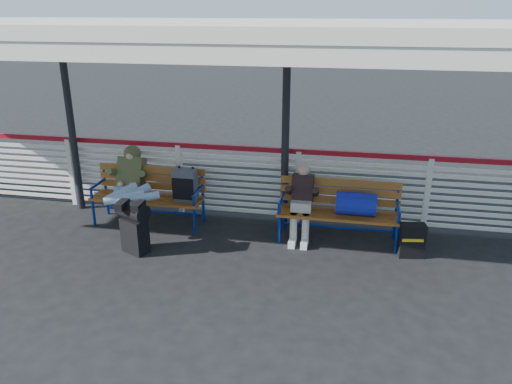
% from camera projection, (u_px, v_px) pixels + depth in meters
% --- Properties ---
extents(ground, '(60.00, 60.00, 0.00)m').
position_uv_depth(ground, '(136.00, 264.00, 6.88)').
color(ground, black).
rests_on(ground, ground).
extents(fence, '(12.08, 0.08, 1.24)m').
position_uv_depth(fence, '(180.00, 176.00, 8.39)').
color(fence, silver).
rests_on(fence, ground).
extents(canopy, '(12.60, 3.60, 3.16)m').
position_uv_depth(canopy, '(144.00, 30.00, 6.61)').
color(canopy, silver).
rests_on(canopy, ground).
extents(luggage_stack, '(0.53, 0.43, 0.78)m').
position_uv_depth(luggage_stack, '(134.00, 225.00, 7.08)').
color(luggage_stack, black).
rests_on(luggage_stack, ground).
extents(bench_left, '(1.80, 0.56, 0.97)m').
position_uv_depth(bench_left, '(162.00, 188.00, 7.95)').
color(bench_left, brown).
rests_on(bench_left, ground).
extents(bench_right, '(1.80, 0.56, 0.92)m').
position_uv_depth(bench_right, '(347.00, 205.00, 7.35)').
color(bench_right, brown).
rests_on(bench_right, ground).
extents(traveler_man, '(0.94, 1.64, 0.77)m').
position_uv_depth(traveler_man, '(130.00, 190.00, 7.69)').
color(traveler_man, '#9AAECF').
rests_on(traveler_man, ground).
extents(companion_person, '(0.32, 0.66, 1.15)m').
position_uv_depth(companion_person, '(302.00, 202.00, 7.46)').
color(companion_person, beige).
rests_on(companion_person, ground).
extents(suitcase_side, '(0.38, 0.27, 0.49)m').
position_uv_depth(suitcase_side, '(412.00, 240.00, 7.02)').
color(suitcase_side, black).
rests_on(suitcase_side, ground).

